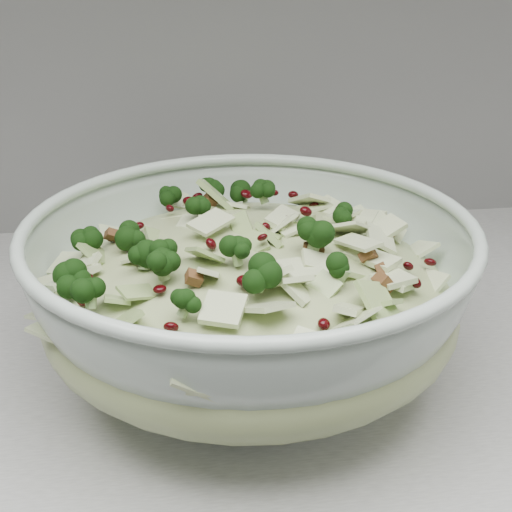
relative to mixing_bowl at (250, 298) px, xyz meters
The scene contains 2 objects.
mixing_bowl is the anchor object (origin of this frame).
salad 0.02m from the mixing_bowl, 86.42° to the left, with size 0.46×0.46×0.15m.
Camera 1 is at (0.18, 1.06, 1.27)m, focal length 50.00 mm.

